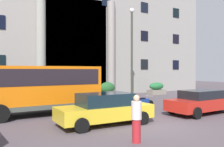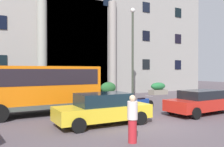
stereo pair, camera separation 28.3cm
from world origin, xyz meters
The scene contains 14 objects.
ground_plane centered at (0.00, 0.00, -0.06)m, with size 80.00×64.00×0.12m, color #52474D.
office_building_facade centered at (0.01, 17.47, 7.31)m, with size 37.61×9.67×14.62m.
orange_minibus centered at (-3.70, 5.50, 1.65)m, with size 6.53×2.81×2.75m.
bus_stop_sign centered at (0.91, 7.49, 1.47)m, with size 0.44×0.08×2.36m.
hedge_planter_east centered at (3.45, 10.11, 0.71)m, with size 1.55×0.98×1.48m.
hedge_planter_west centered at (-1.67, 10.65, 0.77)m, with size 1.41×0.84×1.59m.
hedge_planter_far_east centered at (9.79, 10.67, 0.60)m, with size 1.89×0.96×1.25m.
white_taxi_kerbside centered at (4.31, 0.82, 0.71)m, with size 4.52×1.99×1.37m.
parked_compact_extra centered at (-1.89, 1.32, 0.74)m, with size 4.52×2.05×1.46m.
scooter_by_planter centered at (-1.75, 3.37, 0.46)m, with size 2.04×0.55×0.89m.
motorcycle_near_kerb centered at (7.36, 3.09, 0.46)m, with size 1.98×0.55×0.89m.
motorcycle_far_end centered at (2.06, 3.38, 0.46)m, with size 1.98×0.70×0.89m.
pedestrian_man_crossing centered at (-2.35, -1.67, 0.84)m, with size 0.36×0.36×1.67m.
lamppost_plaza_centre centered at (4.78, 8.26, 4.54)m, with size 0.40×0.40×7.83m.
Camera 2 is at (-7.23, -8.48, 2.53)m, focal length 38.67 mm.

